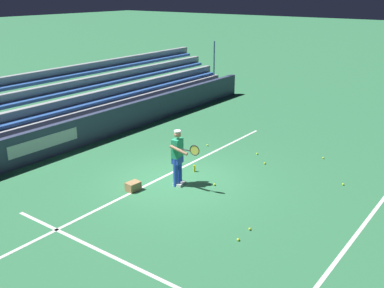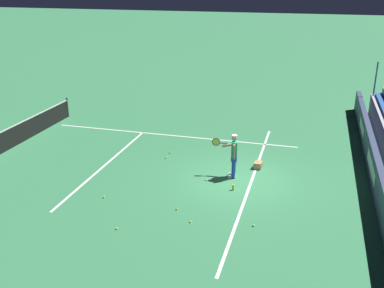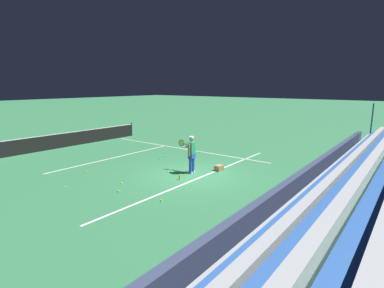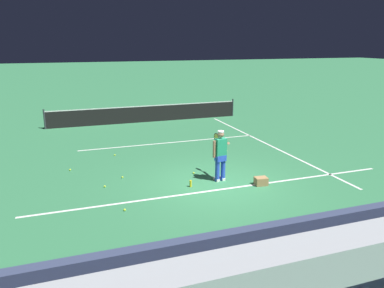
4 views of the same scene
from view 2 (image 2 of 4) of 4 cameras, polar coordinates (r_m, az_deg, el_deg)
name	(u,v)px [view 2 (image 2 of 4)]	position (r m, az deg, el deg)	size (l,w,h in m)	color
ground_plane	(238,180)	(17.17, 5.89, -4.56)	(160.00, 160.00, 0.00)	#337A4C
court_baseline_white	(251,181)	(17.10, 7.54, -4.73)	(12.00, 0.10, 0.01)	white
court_sideline_white	(171,135)	(21.75, -2.62, 1.10)	(0.10, 12.00, 0.01)	white
court_service_line_white	(106,164)	(18.76, -10.90, -2.57)	(8.22, 0.10, 0.01)	white
back_wall_sponsor_board	(378,182)	(16.95, 22.55, -4.44)	(22.49, 0.25, 1.10)	#384260
tennis_player	(233,155)	(17.04, 5.29, -1.44)	(0.59, 1.03, 1.71)	blue
ball_box_cardboard	(258,165)	(18.23, 8.39, -2.67)	(0.40, 0.30, 0.26)	#A87F51
tennis_ball_toward_net	(190,222)	(14.29, -0.22, -9.84)	(0.07, 0.07, 0.07)	#CCE533
tennis_ball_stray_back	(170,153)	(19.58, -2.84, -1.09)	(0.07, 0.07, 0.07)	#CCE533
tennis_ball_midcourt	(166,158)	(19.05, -3.32, -1.74)	(0.07, 0.07, 0.07)	#CCE533
tennis_ball_far_left	(206,180)	(17.01, 1.81, -4.57)	(0.07, 0.07, 0.07)	#CCE533
tennis_ball_by_box	(104,197)	(16.05, -11.14, -6.62)	(0.07, 0.07, 0.07)	#CCE533
tennis_ball_far_right	(177,209)	(15.01, -1.95, -8.24)	(0.07, 0.07, 0.07)	#CCE533
tennis_ball_near_player	(117,229)	(14.13, -9.53, -10.54)	(0.07, 0.07, 0.07)	#CCE533
tennis_ball_on_baseline	(253,225)	(14.22, 7.82, -10.21)	(0.07, 0.07, 0.07)	#CCE533
water_bottle	(233,187)	(16.32, 5.25, -5.50)	(0.07, 0.07, 0.22)	yellow
tennis_net	(2,142)	(21.14, -23.00, 0.23)	(11.09, 0.09, 1.07)	#33383D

